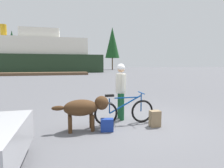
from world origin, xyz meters
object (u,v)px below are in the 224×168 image
Objects in this scene: ferry_boat at (26,56)px; handbag_pannier at (107,125)px; person_cyclist at (121,86)px; dog at (85,108)px; bicycle at (124,111)px; backpack at (155,119)px.

handbag_pannier is at bearing -76.09° from ferry_boat.
dog is at bearing -149.43° from person_cyclist.
handbag_pannier is 0.01× the size of ferry_boat.
bicycle is 5.41× the size of handbag_pannier.
backpack is 1.34m from handbag_pannier.
ferry_boat reaches higher than backpack.
person_cyclist is 1.42m from dog.
backpack is at bearing -5.57° from dog.
ferry_boat is at bearing 105.27° from person_cyclist.
bicycle is 0.81m from person_cyclist.
bicycle is 0.06× the size of ferry_boat.
backpack is at bearing 1.61° from handbag_pannier.
handbag_pannier is (-0.59, -0.44, -0.21)m from bicycle.
person_cyclist is 35.40m from ferry_boat.
bicycle is 3.98× the size of backpack.
backpack is 36.48m from ferry_boat.
backpack is at bearing -74.02° from ferry_boat.
ferry_boat is at bearing 105.00° from bicycle.
person_cyclist is 1.19× the size of dog.
bicycle is 35.88m from ferry_boat.
handbag_pannier is at bearing -124.88° from person_cyclist.
bicycle is 1.02× the size of person_cyclist.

